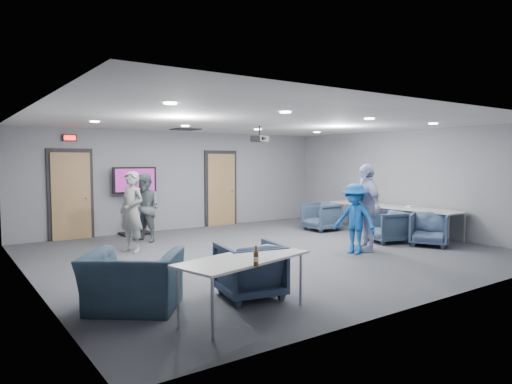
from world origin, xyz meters
TOP-DOWN VIEW (x-y plane):
  - floor at (0.00, 0.00)m, footprint 9.00×9.00m
  - ceiling at (0.00, 0.00)m, footprint 9.00×9.00m
  - wall_back at (0.00, 4.00)m, footprint 9.00×0.02m
  - wall_front at (0.00, -4.00)m, footprint 9.00×0.02m
  - wall_left at (-4.50, 0.00)m, footprint 0.02×8.00m
  - wall_right at (4.50, 0.00)m, footprint 0.02×8.00m
  - door_left at (-3.00, 3.95)m, footprint 1.06×0.17m
  - door_right at (1.20, 3.95)m, footprint 1.06×0.17m
  - exit_sign at (-3.00, 3.93)m, footprint 0.32×0.08m
  - hvac_diffuser at (-0.50, 2.80)m, footprint 0.60×0.60m
  - downlights at (0.00, 0.00)m, footprint 6.18×3.78m
  - person_a at (-2.34, 1.63)m, footprint 0.61×0.73m
  - person_b at (-1.68, 2.57)m, footprint 0.87×0.96m
  - person_c at (1.76, -1.10)m, footprint 0.84×1.17m
  - person_d at (1.33, -1.16)m, footprint 0.73×1.03m
  - chair_right_a at (2.90, 1.48)m, footprint 0.86×0.83m
  - chair_right_b at (2.90, -0.71)m, footprint 1.00×0.98m
  - chair_right_c at (3.35, -1.54)m, footprint 1.09×1.08m
  - chair_front_a at (-2.10, -2.40)m, footprint 0.97×0.99m
  - chair_front_b at (-3.64, -2.00)m, footprint 1.52×1.50m
  - table_right_a at (4.00, 1.00)m, footprint 0.75×1.80m
  - table_right_b at (4.00, -0.90)m, footprint 0.81×1.95m
  - table_front_left at (-2.60, -3.00)m, footprint 1.87×1.12m
  - bottle_front at (-2.74, -3.46)m, footprint 0.06×0.06m
  - bottle_right at (4.19, 0.79)m, footprint 0.08×0.08m
  - snack_box at (3.99, 0.66)m, footprint 0.19×0.13m
  - wrapper at (4.15, -0.45)m, footprint 0.21×0.16m
  - tv_stand at (-1.48, 3.75)m, footprint 1.14×0.54m
  - projector at (0.38, 0.84)m, footprint 0.40×0.37m

SIDE VIEW (x-z plane):
  - floor at x=0.00m, z-range 0.00..0.00m
  - chair_right_b at x=2.90m, z-range 0.00..0.74m
  - chair_right_c at x=3.35m, z-range 0.00..0.74m
  - chair_front_b at x=-3.64m, z-range 0.00..0.75m
  - chair_right_a at x=2.90m, z-range 0.00..0.77m
  - chair_front_a at x=-2.10m, z-range 0.00..0.77m
  - table_front_left at x=-2.60m, z-range 0.32..1.05m
  - table_right_a at x=4.00m, z-range 0.32..1.05m
  - table_right_b at x=4.00m, z-range 0.32..1.05m
  - person_d at x=1.33m, z-range 0.00..1.44m
  - snack_box at x=3.99m, z-range 0.73..0.77m
  - wrapper at x=4.15m, z-range 0.73..0.77m
  - person_b at x=-1.68m, z-range 0.00..1.60m
  - bottle_front at x=-2.74m, z-range 0.70..0.93m
  - bottle_right at x=4.19m, z-range 0.69..0.98m
  - person_a at x=-2.34m, z-range 0.00..1.69m
  - person_c at x=1.76m, z-range 0.00..1.84m
  - tv_stand at x=-1.48m, z-range 0.12..1.86m
  - door_left at x=-3.00m, z-range -0.05..2.19m
  - door_right at x=1.20m, z-range -0.05..2.19m
  - wall_back at x=0.00m, z-range 0.00..2.70m
  - wall_front at x=0.00m, z-range 0.00..2.70m
  - wall_left at x=-4.50m, z-range 0.00..2.70m
  - wall_right at x=4.50m, z-range 0.00..2.70m
  - projector at x=0.38m, z-range 2.23..2.58m
  - exit_sign at x=-3.00m, z-range 2.37..2.53m
  - downlights at x=0.00m, z-range 2.67..2.69m
  - hvac_diffuser at x=-0.50m, z-range 2.67..2.70m
  - ceiling at x=0.00m, z-range 2.70..2.70m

